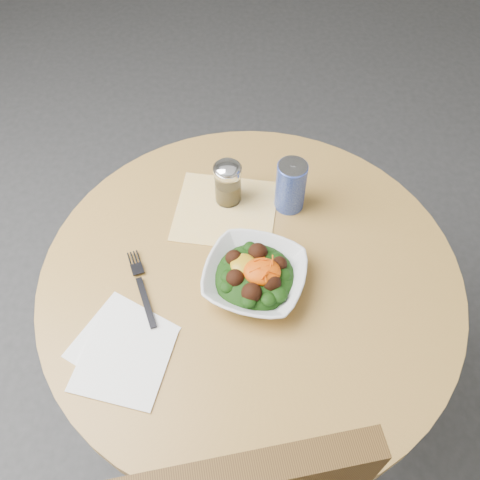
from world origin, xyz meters
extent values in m
plane|color=#313134|center=(0.00, 0.00, 0.00)|extent=(6.00, 6.00, 0.00)
cylinder|color=black|center=(0.00, 0.00, 0.01)|extent=(0.52, 0.52, 0.03)
cylinder|color=black|center=(0.00, 0.00, 0.35)|extent=(0.10, 0.10, 0.71)
cylinder|color=#C79547|center=(0.00, 0.00, 0.73)|extent=(0.90, 0.90, 0.04)
cube|color=orange|center=(-0.06, 0.18, 0.75)|extent=(0.25, 0.24, 0.00)
cube|color=white|center=(-0.25, -0.16, 0.75)|extent=(0.23, 0.23, 0.00)
cube|color=white|center=(-0.24, -0.20, 0.75)|extent=(0.20, 0.20, 0.00)
imported|color=silver|center=(0.01, -0.02, 0.78)|extent=(0.26, 0.26, 0.05)
ellipsoid|color=black|center=(0.01, -0.02, 0.77)|extent=(0.17, 0.17, 0.06)
ellipsoid|color=#BE8D13|center=(-0.02, -0.01, 0.80)|extent=(0.05, 0.05, 0.02)
ellipsoid|color=#E25205|center=(0.02, -0.02, 0.80)|extent=(0.08, 0.07, 0.03)
cube|color=black|center=(-0.21, -0.07, 0.76)|extent=(0.06, 0.12, 0.00)
cube|color=black|center=(-0.25, 0.02, 0.76)|extent=(0.05, 0.07, 0.00)
cylinder|color=silver|center=(-0.06, 0.21, 0.80)|extent=(0.06, 0.06, 0.09)
cylinder|color=olive|center=(-0.06, 0.21, 0.78)|extent=(0.05, 0.05, 0.05)
cylinder|color=silver|center=(-0.06, 0.21, 0.85)|extent=(0.06, 0.06, 0.01)
ellipsoid|color=silver|center=(-0.06, 0.21, 0.86)|extent=(0.06, 0.06, 0.03)
cylinder|color=#0D1C97|center=(0.09, 0.20, 0.81)|extent=(0.07, 0.07, 0.13)
cylinder|color=silver|center=(0.09, 0.20, 0.88)|extent=(0.06, 0.06, 0.00)
cube|color=silver|center=(0.09, 0.21, 0.88)|extent=(0.02, 0.02, 0.00)
camera|label=1|loc=(-0.01, -0.61, 1.71)|focal=40.00mm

